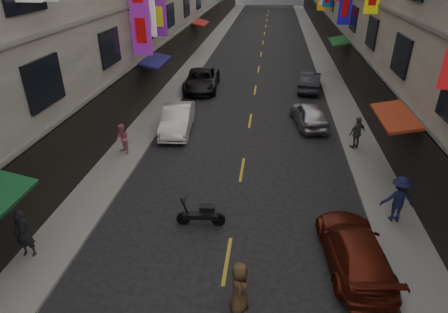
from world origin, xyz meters
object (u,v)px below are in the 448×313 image
(car_left_far, at_px, (202,80))
(pedestrian_lfar, at_px, (123,139))
(car_right_far, at_px, (310,81))
(scooter_far_right, at_px, (306,118))
(pedestrian_rnear, at_px, (398,199))
(pedestrian_lnear, at_px, (24,234))
(pedestrian_rfar, at_px, (357,133))
(car_left_mid, at_px, (177,119))
(car_right_mid, at_px, (309,114))
(pedestrian_crossing, at_px, (240,288))
(scooter_crossing, at_px, (202,215))
(car_right_near, at_px, (354,249))

(car_left_far, relative_size, pedestrian_lfar, 3.35)
(car_right_far, distance_m, pedestrian_lfar, 15.43)
(scooter_far_right, relative_size, pedestrian_rnear, 0.98)
(pedestrian_lnear, height_order, pedestrian_rfar, pedestrian_lnear)
(pedestrian_lnear, bearing_deg, car_left_mid, 71.01)
(car_left_mid, distance_m, car_right_mid, 7.66)
(pedestrian_rnear, distance_m, pedestrian_crossing, 7.08)
(scooter_crossing, xyz_separation_m, pedestrian_rnear, (7.06, 1.05, 0.59))
(car_right_near, xyz_separation_m, car_right_far, (0.00, 18.17, 0.06))
(car_left_far, bearing_deg, car_right_far, 2.40)
(car_left_far, distance_m, car_right_near, 19.11)
(pedestrian_rnear, xyz_separation_m, pedestrian_rfar, (-0.34, 6.00, -0.07))
(pedestrian_lfar, relative_size, pedestrian_crossing, 0.94)
(car_right_mid, relative_size, pedestrian_rfar, 2.39)
(scooter_far_right, xyz_separation_m, car_left_far, (-7.32, 5.88, 0.28))
(car_right_far, height_order, pedestrian_rnear, pedestrian_rnear)
(scooter_far_right, xyz_separation_m, pedestrian_rnear, (2.59, -9.03, 0.59))
(pedestrian_rnear, height_order, pedestrian_rfar, pedestrian_rnear)
(car_left_far, xyz_separation_m, car_right_near, (8.00, -17.36, -0.08))
(car_right_mid, relative_size, pedestrian_lfar, 2.60)
(scooter_far_right, distance_m, pedestrian_lfar, 10.59)
(scooter_far_right, distance_m, car_right_mid, 0.28)
(scooter_crossing, height_order, car_left_mid, car_left_mid)
(pedestrian_lfar, distance_m, pedestrian_rnear, 12.50)
(car_left_far, relative_size, car_right_mid, 1.29)
(scooter_far_right, bearing_deg, car_left_mid, 2.87)
(car_right_near, height_order, pedestrian_rnear, pedestrian_rnear)
(scooter_far_right, relative_size, car_left_mid, 0.41)
(scooter_crossing, relative_size, car_right_near, 0.41)
(car_right_near, bearing_deg, pedestrian_rfar, -105.90)
(pedestrian_rnear, bearing_deg, pedestrian_lfar, -21.27)
(car_right_near, height_order, car_right_far, car_right_far)
(pedestrian_rnear, bearing_deg, pedestrian_rfar, -89.75)
(scooter_crossing, relative_size, car_right_mid, 0.45)
(car_right_mid, bearing_deg, pedestrian_crossing, 68.34)
(scooter_crossing, height_order, pedestrian_lnear, pedestrian_lnear)
(pedestrian_crossing, bearing_deg, scooter_far_right, -14.52)
(car_right_near, xyz_separation_m, pedestrian_crossing, (-3.44, -2.18, 0.19))
(scooter_crossing, distance_m, scooter_far_right, 11.02)
(scooter_crossing, height_order, car_right_near, car_right_near)
(car_left_mid, bearing_deg, pedestrian_crossing, -74.23)
(car_right_near, distance_m, pedestrian_rnear, 3.13)
(scooter_crossing, distance_m, car_right_far, 17.54)
(pedestrian_rfar, bearing_deg, car_right_far, -114.31)
(car_right_mid, distance_m, pedestrian_lnear, 15.85)
(pedestrian_lfar, xyz_separation_m, pedestrian_rfar, (11.53, 2.07, 0.07))
(car_right_far, height_order, pedestrian_lfar, pedestrian_lfar)
(car_left_far, distance_m, car_right_mid, 9.54)
(scooter_far_right, relative_size, pedestrian_rfar, 1.07)
(car_left_mid, distance_m, pedestrian_lnear, 10.88)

